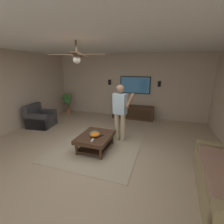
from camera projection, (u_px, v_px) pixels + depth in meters
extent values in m
plane|color=tan|center=(93.00, 155.00, 3.85)|extent=(8.35, 8.35, 0.00)
cube|color=#BCA893|center=(128.00, 86.00, 6.70)|extent=(0.10, 6.60, 2.64)
cube|color=white|center=(89.00, 36.00, 3.12)|extent=(7.16, 6.60, 0.10)
cube|color=tan|center=(99.00, 145.00, 4.33)|extent=(2.50, 2.21, 0.01)
cube|color=#93845B|center=(217.00, 157.00, 3.26)|extent=(0.23, 0.85, 0.58)
cube|color=#38383D|center=(42.00, 121.00, 5.72)|extent=(0.90, 0.90, 0.40)
cube|color=#38383D|center=(32.00, 110.00, 5.66)|extent=(0.82, 0.29, 0.42)
cube|color=#38383D|center=(36.00, 122.00, 5.39)|extent=(0.27, 0.81, 0.56)
cube|color=#38383D|center=(47.00, 116.00, 6.00)|extent=(0.27, 0.81, 0.56)
cube|color=#422B1C|center=(95.00, 137.00, 4.05)|extent=(1.00, 0.80, 0.10)
cylinder|color=#422B1C|center=(112.00, 139.00, 4.39)|extent=(0.07, 0.07, 0.30)
cylinder|color=#422B1C|center=(92.00, 136.00, 4.59)|extent=(0.07, 0.07, 0.30)
cylinder|color=#422B1C|center=(101.00, 154.00, 3.62)|extent=(0.07, 0.07, 0.30)
cylinder|color=#422B1C|center=(77.00, 150.00, 3.82)|extent=(0.07, 0.07, 0.30)
cube|color=#382417|center=(96.00, 146.00, 4.12)|extent=(0.88, 0.68, 0.03)
cube|color=#422B1C|center=(133.00, 112.00, 6.59)|extent=(0.44, 1.70, 0.55)
cube|color=#352216|center=(132.00, 114.00, 6.38)|extent=(0.01, 1.56, 0.39)
cube|color=black|center=(135.00, 85.00, 6.50)|extent=(0.05, 1.26, 0.71)
cube|color=#3D86D1|center=(135.00, 85.00, 6.48)|extent=(0.01, 1.20, 0.65)
cylinder|color=#C6B793|center=(123.00, 128.00, 4.50)|extent=(0.14, 0.14, 0.82)
cylinder|color=#C6B793|center=(117.00, 127.00, 4.59)|extent=(0.14, 0.14, 0.82)
cube|color=silver|center=(120.00, 104.00, 4.35)|extent=(0.28, 0.40, 0.58)
sphere|color=#997056|center=(120.00, 89.00, 4.24)|extent=(0.22, 0.22, 0.22)
cylinder|color=#997056|center=(130.00, 100.00, 4.37)|extent=(0.49, 0.18, 0.37)
cylinder|color=#997056|center=(116.00, 99.00, 4.58)|extent=(0.49, 0.18, 0.37)
cube|color=white|center=(126.00, 102.00, 4.67)|extent=(0.05, 0.06, 0.16)
cylinder|color=#9E6B4C|center=(68.00, 111.00, 7.43)|extent=(0.26, 0.26, 0.22)
cylinder|color=brown|center=(68.00, 105.00, 7.35)|extent=(0.04, 0.04, 0.36)
sphere|color=#3D7F38|center=(67.00, 101.00, 7.16)|extent=(0.31, 0.31, 0.31)
sphere|color=#3D7F38|center=(69.00, 97.00, 7.31)|extent=(0.25, 0.25, 0.25)
sphere|color=#3D7F38|center=(65.00, 97.00, 7.26)|extent=(0.31, 0.31, 0.31)
sphere|color=#3D7F38|center=(66.00, 99.00, 7.28)|extent=(0.21, 0.21, 0.21)
sphere|color=#3D7F38|center=(68.00, 99.00, 7.22)|extent=(0.28, 0.28, 0.28)
ellipsoid|color=orange|center=(95.00, 134.00, 3.95)|extent=(0.26, 0.26, 0.12)
cube|color=white|center=(92.00, 140.00, 3.72)|extent=(0.15, 0.07, 0.02)
cube|color=black|center=(101.00, 136.00, 3.99)|extent=(0.15, 0.13, 0.02)
cube|color=slate|center=(96.00, 134.00, 4.05)|extent=(0.11, 0.15, 0.02)
cube|color=teal|center=(94.00, 133.00, 4.16)|extent=(0.26, 0.22, 0.04)
sphere|color=gold|center=(125.00, 102.00, 6.64)|extent=(0.22, 0.22, 0.22)
cube|color=black|center=(159.00, 84.00, 6.19)|extent=(0.06, 0.12, 0.22)
cube|color=black|center=(110.00, 82.00, 6.84)|extent=(0.06, 0.12, 0.22)
cylinder|color=#4C3828|center=(76.00, 47.00, 3.19)|extent=(0.04, 0.04, 0.28)
cylinder|color=#4C3828|center=(76.00, 55.00, 3.23)|extent=(0.20, 0.20, 0.08)
sphere|color=silver|center=(77.00, 60.00, 3.25)|extent=(0.16, 0.16, 0.16)
cube|color=brown|center=(81.00, 56.00, 3.53)|extent=(0.57, 0.22, 0.02)
cube|color=brown|center=(61.00, 55.00, 3.25)|extent=(0.26, 0.57, 0.02)
cube|color=brown|center=(75.00, 53.00, 2.92)|extent=(0.56, 0.35, 0.02)
cube|color=brown|center=(91.00, 54.00, 3.17)|extent=(0.19, 0.57, 0.02)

